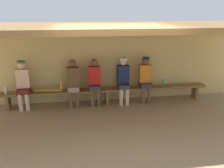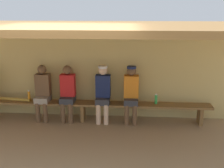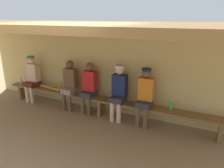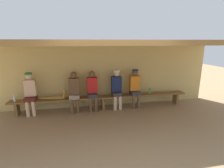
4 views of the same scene
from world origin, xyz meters
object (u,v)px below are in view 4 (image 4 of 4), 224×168
player_in_red (135,87)px  water_bottle_orange (64,95)px  bench (103,98)px  player_shirtless_tan (117,87)px  player_near_post (74,90)px  player_in_blue (92,89)px  player_leftmost (30,92)px  water_bottle_green (14,99)px  baseball_bat (52,98)px  water_bottle_blue (150,90)px

player_in_red → water_bottle_orange: player_in_red is taller
bench → player_shirtless_tan: bearing=0.4°
player_near_post → water_bottle_orange: (-0.34, -0.01, -0.14)m
player_shirtless_tan → player_in_red: (0.66, 0.00, 0.00)m
player_near_post → water_bottle_orange: 0.37m
player_in_blue → player_near_post: same height
player_leftmost → water_bottle_orange: bearing=-0.4°
water_bottle_green → baseball_bat: water_bottle_green is taller
player_shirtless_tan → player_in_red: same height
water_bottle_green → player_in_blue: bearing=0.8°
bench → water_bottle_green: size_ratio=28.00×
bench → player_in_blue: size_ratio=4.49×
player_shirtless_tan → baseball_bat: size_ratio=1.71×
player_shirtless_tan → player_in_red: 0.66m
player_in_red → player_leftmost: same height
player_leftmost → baseball_bat: size_ratio=1.71×
water_bottle_orange → bench: bearing=0.1°
player_shirtless_tan → water_bottle_green: size_ratio=6.28×
player_near_post → player_in_blue: bearing=0.0°
player_in_red → bench: bearing=-179.8°
player_in_blue → baseball_bat: player_in_blue is taller
bench → player_in_red: player_in_red is taller
bench → player_shirtless_tan: 0.60m
player_in_blue → player_in_red: bearing=0.0°
bench → player_in_red: (1.14, 0.00, 0.36)m
bench → player_in_blue: 0.49m
player_in_red → water_bottle_orange: (-2.43, -0.01, -0.16)m
water_bottle_orange → water_bottle_green: size_ratio=1.26×
bench → water_bottle_green: (-2.78, -0.03, 0.17)m
player_in_blue → water_bottle_orange: player_in_blue is taller
player_near_post → water_bottle_green: (-1.82, -0.03, -0.17)m
player_shirtless_tan → player_leftmost: (-2.78, 0.00, 0.00)m
water_bottle_blue → baseball_bat: size_ratio=0.30×
player_in_blue → player_near_post: size_ratio=1.00×
player_leftmost → player_in_blue: bearing=-0.0°
bench → water_bottle_orange: water_bottle_orange is taller
player_in_red → player_leftmost: 3.44m
player_in_blue → water_bottle_blue: size_ratio=5.61×
water_bottle_orange → water_bottle_blue: (3.01, 0.04, -0.02)m
player_shirtless_tan → player_in_blue: bearing=-180.0°
player_shirtless_tan → player_leftmost: same height
bench → player_near_post: (-0.95, 0.00, 0.34)m
water_bottle_orange → baseball_bat: (-0.37, 0.00, -0.10)m
player_near_post → water_bottle_green: 1.83m
bench → water_bottle_orange: bearing=-179.9°
player_shirtless_tan → water_bottle_blue: (1.24, 0.03, -0.17)m
player_leftmost → water_bottle_orange: player_leftmost is taller
baseball_bat → player_in_blue: bearing=6.8°
player_in_red → player_leftmost: size_ratio=1.00×
water_bottle_green → baseball_bat: (1.12, 0.03, -0.07)m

